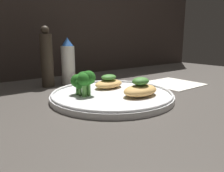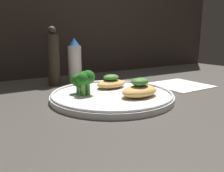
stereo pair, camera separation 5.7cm
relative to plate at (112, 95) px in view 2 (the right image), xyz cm
name	(u,v)px [view 2 (the right image)]	position (x,y,z in cm)	size (l,w,h in cm)	color
ground_plane	(112,100)	(0.00, 0.00, -1.49)	(180.00, 180.00, 1.00)	#3D3833
plate	(112,95)	(0.00, 0.00, 0.00)	(31.84, 31.84, 2.00)	white
grilled_meat_front	(140,90)	(4.12, -6.22, 2.17)	(10.33, 6.99, 4.72)	tan
grilled_meat_middle	(111,83)	(3.36, 5.86, 1.94)	(9.78, 7.13, 3.94)	tan
broccoli_bunch	(84,80)	(-6.37, 3.58, 4.17)	(5.86, 7.03, 6.34)	#569942
sauce_bottle	(74,62)	(-0.41, 24.36, 6.57)	(4.61, 4.61, 15.80)	white
pepper_grinder	(53,59)	(-7.43, 24.36, 7.99)	(3.94, 3.94, 19.34)	#382D23
napkin	(180,85)	(28.23, 1.85, -0.79)	(16.79, 16.79, 0.40)	silver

